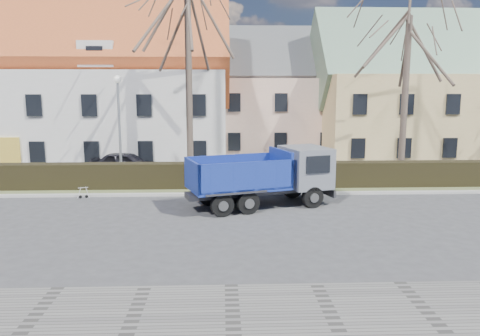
{
  "coord_description": "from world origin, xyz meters",
  "views": [
    {
      "loc": [
        -0.21,
        -17.47,
        5.13
      ],
      "look_at": [
        0.58,
        3.04,
        1.6
      ],
      "focal_mm": 35.0,
      "sensor_mm": 36.0,
      "label": 1
    }
  ],
  "objects_px": {
    "streetlight": "(120,131)",
    "cart_frame": "(79,192)",
    "dump_truck": "(256,177)",
    "parked_car_a": "(127,164)"
  },
  "relations": [
    {
      "from": "streetlight",
      "to": "dump_truck",
      "type": "bearing_deg",
      "value": -34.58
    },
    {
      "from": "streetlight",
      "to": "cart_frame",
      "type": "height_order",
      "value": "streetlight"
    },
    {
      "from": "streetlight",
      "to": "parked_car_a",
      "type": "relative_size",
      "value": 1.37
    },
    {
      "from": "streetlight",
      "to": "parked_car_a",
      "type": "bearing_deg",
      "value": 95.91
    },
    {
      "from": "dump_truck",
      "to": "streetlight",
      "type": "xyz_separation_m",
      "value": [
        -6.78,
        4.68,
        1.6
      ]
    },
    {
      "from": "streetlight",
      "to": "cart_frame",
      "type": "xyz_separation_m",
      "value": [
        -1.4,
        -2.82,
        -2.62
      ]
    },
    {
      "from": "dump_truck",
      "to": "parked_car_a",
      "type": "distance_m",
      "value": 10.29
    },
    {
      "from": "dump_truck",
      "to": "streetlight",
      "type": "height_order",
      "value": "streetlight"
    },
    {
      "from": "dump_truck",
      "to": "cart_frame",
      "type": "height_order",
      "value": "dump_truck"
    },
    {
      "from": "dump_truck",
      "to": "cart_frame",
      "type": "distance_m",
      "value": 8.45
    }
  ]
}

